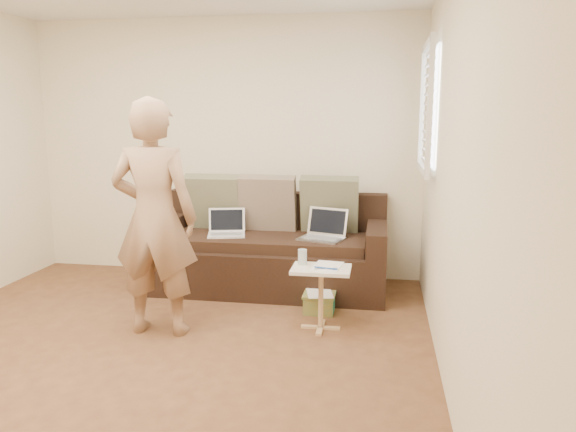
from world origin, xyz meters
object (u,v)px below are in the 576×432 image
object	(u,v)px
laptop_white	(226,236)
striped_box	(319,302)
laptop_silver	(321,240)
person	(154,218)
drinking_glass	(302,257)
sofa	(269,245)
side_table	(321,298)

from	to	relation	value
laptop_white	striped_box	size ratio (longest dim) A/B	1.29
laptop_silver	person	xyz separation A→B (m)	(-1.13, -1.09, 0.37)
person	drinking_glass	size ratio (longest dim) A/B	14.85
laptop_silver	person	size ratio (longest dim) A/B	0.22
sofa	side_table	size ratio (longest dim) A/B	4.45
laptop_silver	laptop_white	bearing A→B (deg)	-162.56
drinking_glass	striped_box	world-z (taller)	drinking_glass
laptop_white	person	bearing A→B (deg)	-116.24
laptop_white	sofa	bearing A→B (deg)	0.35
drinking_glass	striped_box	bearing A→B (deg)	71.30
laptop_white	drinking_glass	bearing A→B (deg)	-57.37
sofa	person	world-z (taller)	person
laptop_white	side_table	size ratio (longest dim) A/B	0.70
striped_box	person	bearing A→B (deg)	-151.74
person	drinking_glass	xyz separation A→B (m)	(1.07, 0.32, -0.34)
laptop_white	side_table	bearing A→B (deg)	-54.79
drinking_glass	laptop_white	bearing A→B (deg)	136.93
striped_box	side_table	bearing A→B (deg)	-82.21
striped_box	sofa	bearing A→B (deg)	133.63
side_table	striped_box	world-z (taller)	side_table
sofa	laptop_white	xyz separation A→B (m)	(-0.39, -0.10, 0.10)
sofa	drinking_glass	world-z (taller)	sofa
laptop_white	person	size ratio (longest dim) A/B	0.19
laptop_silver	side_table	xyz separation A→B (m)	(0.09, -0.84, -0.27)
laptop_silver	side_table	world-z (taller)	laptop_silver
laptop_silver	side_table	size ratio (longest dim) A/B	0.79
person	drinking_glass	bearing A→B (deg)	-165.26
sofa	side_table	distance (m)	1.14
sofa	person	size ratio (longest dim) A/B	1.23
sofa	striped_box	xyz separation A→B (m)	(0.55, -0.58, -0.34)
laptop_white	person	distance (m)	1.19
sofa	person	bearing A→B (deg)	-117.37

